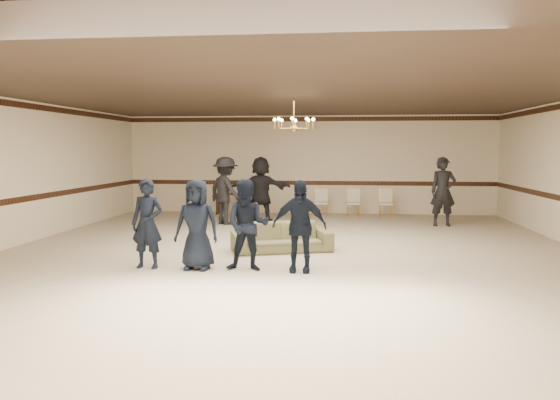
{
  "coord_description": "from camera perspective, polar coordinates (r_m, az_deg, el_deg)",
  "views": [
    {
      "loc": [
        0.98,
        -10.87,
        2.12
      ],
      "look_at": [
        -0.14,
        -0.5,
        1.13
      ],
      "focal_mm": 34.93,
      "sensor_mm": 36.0,
      "label": 1
    }
  ],
  "objects": [
    {
      "name": "boy_a",
      "position": [
        9.92,
        -13.73,
        -2.43
      ],
      "size": [
        0.61,
        0.43,
        1.59
      ],
      "primitive_type": "imported",
      "rotation": [
        0.0,
        0.0,
        -0.09
      ],
      "color": "black",
      "rests_on": "floor"
    },
    {
      "name": "adult_right",
      "position": [
        15.54,
        16.71,
        0.84
      ],
      "size": [
        0.73,
        0.51,
        1.89
      ],
      "primitive_type": "imported",
      "rotation": [
        0.0,
        0.0,
        0.09
      ],
      "color": "black",
      "rests_on": "floor"
    },
    {
      "name": "chair_rail",
      "position": [
        17.92,
        3.02,
        1.8
      ],
      "size": [
        12.0,
        0.02,
        0.14
      ],
      "primitive_type": "cube",
      "color": "#3A1C11",
      "rests_on": "wall_back"
    },
    {
      "name": "crown_molding",
      "position": [
        17.91,
        3.05,
        8.46
      ],
      "size": [
        12.0,
        0.02,
        0.14
      ],
      "primitive_type": "cube",
      "color": "#3A1C11",
      "rests_on": "wall_back"
    },
    {
      "name": "banquet_chair_left",
      "position": [
        17.14,
        4.35,
        -0.27
      ],
      "size": [
        0.43,
        0.43,
        0.86
      ],
      "primitive_type": null,
      "rotation": [
        0.0,
        0.0,
        -0.04
      ],
      "color": "beige",
      "rests_on": "floor"
    },
    {
      "name": "settee",
      "position": [
        11.28,
        0.17,
        -3.9
      ],
      "size": [
        2.19,
        1.41,
        0.6
      ],
      "primitive_type": "imported",
      "rotation": [
        0.0,
        0.0,
        0.32
      ],
      "color": "#676745",
      "rests_on": "floor"
    },
    {
      "name": "chandelier",
      "position": [
        11.94,
        1.46,
        9.02
      ],
      "size": [
        0.94,
        0.94,
        0.89
      ],
      "primitive_type": null,
      "color": "#B6903A",
      "rests_on": "ceiling"
    },
    {
      "name": "boy_b",
      "position": [
        9.65,
        -8.7,
        -2.55
      ],
      "size": [
        0.8,
        0.54,
        1.59
      ],
      "primitive_type": "imported",
      "rotation": [
        0.0,
        0.0,
        -0.05
      ],
      "color": "black",
      "rests_on": "floor"
    },
    {
      "name": "adult_left",
      "position": [
        15.31,
        -5.73,
        0.97
      ],
      "size": [
        1.39,
        1.32,
        1.89
      ],
      "primitive_type": "imported",
      "rotation": [
        0.0,
        0.0,
        2.45
      ],
      "color": "black",
      "rests_on": "floor"
    },
    {
      "name": "boy_c",
      "position": [
        9.46,
        -3.42,
        -2.65
      ],
      "size": [
        0.79,
        0.62,
        1.59
      ],
      "primitive_type": "imported",
      "rotation": [
        0.0,
        0.0,
        -0.02
      ],
      "color": "black",
      "rests_on": "floor"
    },
    {
      "name": "banquet_chair_mid",
      "position": [
        17.14,
        7.69,
        -0.31
      ],
      "size": [
        0.43,
        0.43,
        0.86
      ],
      "primitive_type": null,
      "rotation": [
        0.0,
        0.0,
        0.04
      ],
      "color": "beige",
      "rests_on": "floor"
    },
    {
      "name": "adult_mid",
      "position": [
        15.84,
        -2.02,
        1.14
      ],
      "size": [
        1.81,
        0.75,
        1.89
      ],
      "primitive_type": "imported",
      "rotation": [
        0.0,
        0.0,
        3.25
      ],
      "color": "black",
      "rests_on": "floor"
    },
    {
      "name": "boy_d",
      "position": [
        9.36,
        2.03,
        -2.74
      ],
      "size": [
        0.94,
        0.41,
        1.59
      ],
      "primitive_type": "imported",
      "rotation": [
        0.0,
        0.0,
        -0.02
      ],
      "color": "black",
      "rests_on": "floor"
    },
    {
      "name": "banquet_chair_right",
      "position": [
        17.2,
        11.03,
        -0.34
      ],
      "size": [
        0.44,
        0.44,
        0.86
      ],
      "primitive_type": null,
      "rotation": [
        0.0,
        0.0,
        -0.05
      ],
      "color": "beige",
      "rests_on": "floor"
    },
    {
      "name": "console_table",
      "position": [
        17.7,
        -5.38,
        -0.39
      ],
      "size": [
        0.83,
        0.38,
        0.69
      ],
      "primitive_type": "cube",
      "rotation": [
        0.0,
        0.0,
        0.04
      ],
      "color": "#341E11",
      "rests_on": "floor"
    },
    {
      "name": "room",
      "position": [
        10.93,
        1.01,
        2.67
      ],
      "size": [
        12.01,
        14.01,
        3.21
      ],
      "color": "beige",
      "rests_on": "ground"
    }
  ]
}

